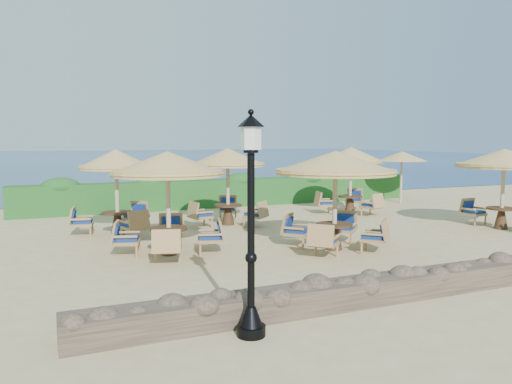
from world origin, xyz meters
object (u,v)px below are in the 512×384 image
object	(u,v)px
lamp_post	(251,234)
extra_parasol	(402,156)
cafe_set_0	(168,183)
cafe_set_4	(228,171)
cafe_set_1	(335,178)
cafe_set_2	(504,167)
cafe_set_3	(116,178)
cafe_set_5	(351,168)

from	to	relation	value
lamp_post	extra_parasol	distance (m)	17.41
cafe_set_0	cafe_set_4	xyz separation A→B (m)	(2.95, 3.70, 0.01)
extra_parasol	cafe_set_1	size ratio (longest dim) A/B	0.75
extra_parasol	cafe_set_2	xyz separation A→B (m)	(-1.50, -6.88, -0.12)
cafe_set_1	cafe_set_3	distance (m)	6.79
lamp_post	cafe_set_5	xyz separation A→B (m)	(8.51, 10.09, 0.28)
extra_parasol	cafe_set_1	bearing A→B (deg)	-138.15
lamp_post	cafe_set_4	distance (m)	9.94
lamp_post	cafe_set_1	bearing A→B (deg)	46.69
extra_parasol	cafe_set_2	world-z (taller)	cafe_set_2
cafe_set_0	cafe_set_4	bearing A→B (deg)	51.38
cafe_set_1	cafe_set_4	size ratio (longest dim) A/B	1.18
cafe_set_2	cafe_set_1	bearing A→B (deg)	-175.62
cafe_set_0	cafe_set_5	xyz separation A→B (m)	(8.40, 4.34, -0.01)
cafe_set_1	cafe_set_2	size ratio (longest dim) A/B	1.06
extra_parasol	cafe_set_5	world-z (taller)	cafe_set_5
cafe_set_5	cafe_set_0	bearing A→B (deg)	-152.70
lamp_post	cafe_set_2	world-z (taller)	lamp_post
cafe_set_0	cafe_set_1	bearing A→B (deg)	-15.40
cafe_set_1	cafe_set_5	size ratio (longest dim) A/B	1.19
extra_parasol	cafe_set_2	bearing A→B (deg)	-102.25
extra_parasol	cafe_set_0	distance (m)	13.97
cafe_set_5	cafe_set_4	bearing A→B (deg)	-173.30
cafe_set_3	cafe_set_5	bearing A→B (deg)	5.96
cafe_set_4	cafe_set_3	bearing A→B (deg)	-175.11
cafe_set_2	cafe_set_3	xyz separation A→B (m)	(-11.82, 4.02, -0.30)
extra_parasol	cafe_set_5	bearing A→B (deg)	-155.02
cafe_set_2	cafe_set_3	distance (m)	12.49
cafe_set_0	cafe_set_5	size ratio (longest dim) A/B	1.07
lamp_post	extra_parasol	world-z (taller)	lamp_post
extra_parasol	cafe_set_3	size ratio (longest dim) A/B	0.88
lamp_post	cafe_set_1	xyz separation A→B (m)	(4.33, 4.60, 0.37)
cafe_set_0	extra_parasol	bearing A→B (deg)	26.55
cafe_set_2	cafe_set_5	xyz separation A→B (m)	(-2.60, 4.98, -0.21)
cafe_set_1	cafe_set_4	bearing A→B (deg)	104.67
cafe_set_0	cafe_set_2	size ratio (longest dim) A/B	0.95
extra_parasol	cafe_set_3	world-z (taller)	cafe_set_3
cafe_set_5	cafe_set_3	bearing A→B (deg)	-174.04
cafe_set_1	cafe_set_2	xyz separation A→B (m)	(6.77, 0.52, 0.13)
cafe_set_0	lamp_post	bearing A→B (deg)	-91.08
extra_parasol	cafe_set_5	distance (m)	4.53
cafe_set_2	cafe_set_4	distance (m)	9.14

